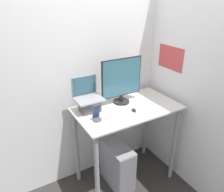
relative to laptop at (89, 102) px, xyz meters
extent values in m
cube|color=silver|center=(0.40, 0.28, 0.15)|extent=(6.00, 0.05, 2.60)
cube|color=silver|center=(1.06, -0.47, 0.15)|extent=(0.05, 6.00, 2.60)
cube|color=#BF3F3F|center=(1.03, -0.08, 0.36)|extent=(0.01, 0.39, 0.27)
cube|color=beige|center=(0.40, -0.14, -0.11)|extent=(1.16, 0.67, 0.02)
cylinder|color=gray|center=(-0.13, -0.42, -0.63)|extent=(0.05, 0.05, 1.02)
cylinder|color=gray|center=(0.92, -0.42, -0.63)|extent=(0.05, 0.05, 1.02)
cylinder|color=gray|center=(-0.13, 0.14, -0.63)|extent=(0.05, 0.05, 1.02)
cylinder|color=gray|center=(0.92, 0.14, -0.63)|extent=(0.05, 0.05, 1.02)
cube|color=#4C4C51|center=(0.00, -0.02, -0.04)|extent=(0.20, 0.16, 0.13)
cube|color=gray|center=(0.00, -0.02, 0.03)|extent=(0.29, 0.22, 0.02)
cube|color=gray|center=(0.00, 0.11, 0.15)|extent=(0.29, 0.03, 0.22)
cube|color=#336072|center=(0.00, 0.10, 0.15)|extent=(0.26, 0.02, 0.20)
cylinder|color=black|center=(0.41, -0.01, -0.09)|extent=(0.19, 0.19, 0.02)
cylinder|color=black|center=(0.41, -0.01, -0.04)|extent=(0.05, 0.05, 0.08)
cube|color=black|center=(0.41, 0.00, 0.20)|extent=(0.50, 0.01, 0.44)
cube|color=#336072|center=(0.41, -0.01, 0.20)|extent=(0.48, 0.01, 0.41)
cube|color=white|center=(0.22, -0.26, -0.10)|extent=(0.29, 0.13, 0.01)
cube|color=silver|center=(0.22, -0.26, -0.09)|extent=(0.26, 0.11, 0.00)
ellipsoid|color=#262626|center=(0.41, -0.26, -0.09)|extent=(0.04, 0.07, 0.03)
cylinder|color=#4C4C51|center=(-0.02, -0.23, -0.09)|extent=(0.09, 0.09, 0.02)
cube|color=#4C515B|center=(-0.02, -0.21, -0.01)|extent=(0.08, 0.04, 0.16)
cube|color=navy|center=(-0.02, -0.22, -0.01)|extent=(0.07, 0.03, 0.14)
cube|color=gray|center=(0.27, -0.15, -0.86)|extent=(0.23, 0.48, 0.57)
cube|color=slate|center=(0.27, -0.39, -0.86)|extent=(0.22, 0.01, 0.54)
camera|label=1|loc=(-0.83, -1.92, 1.02)|focal=35.00mm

